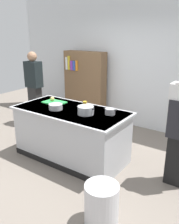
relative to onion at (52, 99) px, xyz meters
The scene contains 12 objects.
ground_plane 1.13m from the onion, 16.00° to the right, with size 10.00×10.00×0.00m, color slate.
back_wall 2.09m from the onion, 73.63° to the left, with size 6.40×0.12×3.00m, color silver.
counter_island 0.77m from the onion, 16.05° to the right, with size 1.98×0.98×0.90m.
cutting_board 0.09m from the onion, 18.64° to the right, with size 0.40×0.28×0.02m, color green.
onion is the anchor object (origin of this frame).
stock_pot 0.94m from the onion, 12.66° to the right, with size 0.32×0.26×0.13m.
sauce_pan 1.24m from the onion, ahead, with size 0.23×0.16×0.10m.
mixing_bowl 0.46m from the onion, 39.78° to the right, with size 0.23×0.23×0.09m, color #B7BABF.
juice_cup 0.68m from the onion, ahead, with size 0.07×0.07×0.10m, color yellow.
trash_bin 2.28m from the onion, 32.62° to the right, with size 0.40×0.40×0.51m, color silver.
person_guest 1.41m from the onion, 150.81° to the left, with size 0.38×0.24×1.72m.
bookshelf 1.70m from the onion, 104.90° to the left, with size 1.10×0.31×1.70m.
Camera 1 is at (2.44, -2.94, 2.15)m, focal length 38.16 mm.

